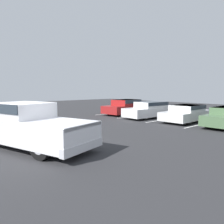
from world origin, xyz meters
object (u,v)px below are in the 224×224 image
parked_sedan_c (187,113)px  pickup_truck (28,125)px  parked_sedan_b (150,109)px  parked_sedan_a (126,106)px  wheel_stop_curb (200,117)px  traffic_cone (55,121)px

parked_sedan_c → pickup_truck: bearing=-5.3°
pickup_truck → parked_sedan_b: bearing=85.6°
parked_sedan_c → parked_sedan_a: bearing=-91.9°
pickup_truck → parked_sedan_b: size_ratio=1.30×
parked_sedan_a → parked_sedan_c: (5.95, 0.01, -0.07)m
parked_sedan_a → parked_sedan_c: size_ratio=1.06×
parked_sedan_a → wheel_stop_curb: parked_sedan_a is taller
parked_sedan_a → pickup_truck: bearing=20.5°
wheel_stop_curb → parked_sedan_c: bearing=-82.5°
pickup_truck → traffic_cone: size_ratio=9.25×
parked_sedan_c → wheel_stop_curb: bearing=-174.5°
pickup_truck → parked_sedan_a: (-5.34, 10.73, -0.17)m
parked_sedan_b → traffic_cone: size_ratio=7.13×
pickup_truck → parked_sedan_c: (0.61, 10.74, -0.24)m
pickup_truck → parked_sedan_a: 11.99m
parked_sedan_a → wheel_stop_curb: (5.59, 2.71, -0.63)m
parked_sedan_c → traffic_cone: (-4.46, -7.69, -0.32)m
parked_sedan_a → parked_sedan_b: parked_sedan_a is taller
pickup_truck → parked_sedan_a: bearing=99.4°
pickup_truck → parked_sedan_c: bearing=69.7°
parked_sedan_b → traffic_cone: (-1.50, -7.43, -0.36)m
parked_sedan_b → wheel_stop_curb: 3.99m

